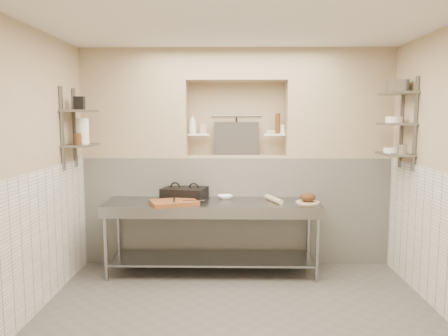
{
  "coord_description": "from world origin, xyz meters",
  "views": [
    {
      "loc": [
        -0.07,
        -4.05,
        1.92
      ],
      "look_at": [
        -0.15,
        0.9,
        1.35
      ],
      "focal_mm": 35.0,
      "sensor_mm": 36.0,
      "label": 1
    }
  ],
  "objects_px": {
    "cutting_board": "(174,203)",
    "bread_loaf": "(308,197)",
    "panini_press": "(185,193)",
    "jug_left": "(82,131)",
    "prep_table": "(212,223)",
    "mixing_bowl": "(225,197)",
    "rolling_pin": "(274,199)",
    "bottle_soap": "(192,124)",
    "bowl_alcove": "(271,132)"
  },
  "relations": [
    {
      "from": "mixing_bowl",
      "to": "rolling_pin",
      "type": "distance_m",
      "value": 0.62
    },
    {
      "from": "rolling_pin",
      "to": "bottle_soap",
      "type": "distance_m",
      "value": 1.48
    },
    {
      "from": "prep_table",
      "to": "bottle_soap",
      "type": "height_order",
      "value": "bottle_soap"
    },
    {
      "from": "cutting_board",
      "to": "jug_left",
      "type": "distance_m",
      "value": 1.38
    },
    {
      "from": "rolling_pin",
      "to": "jug_left",
      "type": "xyz_separation_m",
      "value": [
        -2.29,
        -0.08,
        0.83
      ]
    },
    {
      "from": "rolling_pin",
      "to": "bottle_soap",
      "type": "bearing_deg",
      "value": 152.7
    },
    {
      "from": "jug_left",
      "to": "bowl_alcove",
      "type": "bearing_deg",
      "value": 15.16
    },
    {
      "from": "prep_table",
      "to": "bottle_soap",
      "type": "xyz_separation_m",
      "value": [
        -0.28,
        0.55,
        1.2
      ]
    },
    {
      "from": "panini_press",
      "to": "bottle_soap",
      "type": "relative_size",
      "value": 2.31
    },
    {
      "from": "prep_table",
      "to": "panini_press",
      "type": "xyz_separation_m",
      "value": [
        -0.36,
        0.2,
        0.33
      ]
    },
    {
      "from": "cutting_board",
      "to": "jug_left",
      "type": "xyz_separation_m",
      "value": [
        -1.09,
        0.11,
        0.84
      ]
    },
    {
      "from": "mixing_bowl",
      "to": "rolling_pin",
      "type": "relative_size",
      "value": 0.47
    },
    {
      "from": "bottle_soap",
      "to": "jug_left",
      "type": "height_order",
      "value": "bottle_soap"
    },
    {
      "from": "rolling_pin",
      "to": "bottle_soap",
      "type": "xyz_separation_m",
      "value": [
        -1.03,
        0.53,
        0.91
      ]
    },
    {
      "from": "bread_loaf",
      "to": "bottle_soap",
      "type": "distance_m",
      "value": 1.78
    },
    {
      "from": "bowl_alcove",
      "to": "jug_left",
      "type": "height_order",
      "value": "jug_left"
    },
    {
      "from": "cutting_board",
      "to": "bottle_soap",
      "type": "relative_size",
      "value": 2.04
    },
    {
      "from": "panini_press",
      "to": "prep_table",
      "type": "bearing_deg",
      "value": -15.62
    },
    {
      "from": "cutting_board",
      "to": "bread_loaf",
      "type": "bearing_deg",
      "value": 4.45
    },
    {
      "from": "bottle_soap",
      "to": "bowl_alcove",
      "type": "distance_m",
      "value": 1.05
    },
    {
      "from": "mixing_bowl",
      "to": "jug_left",
      "type": "bearing_deg",
      "value": -170.98
    },
    {
      "from": "bowl_alcove",
      "to": "jug_left",
      "type": "bearing_deg",
      "value": -164.84
    },
    {
      "from": "mixing_bowl",
      "to": "jug_left",
      "type": "relative_size",
      "value": 0.64
    },
    {
      "from": "panini_press",
      "to": "bread_loaf",
      "type": "height_order",
      "value": "panini_press"
    },
    {
      "from": "prep_table",
      "to": "mixing_bowl",
      "type": "xyz_separation_m",
      "value": [
        0.16,
        0.21,
        0.28
      ]
    },
    {
      "from": "cutting_board",
      "to": "mixing_bowl",
      "type": "bearing_deg",
      "value": 31.84
    },
    {
      "from": "bread_loaf",
      "to": "jug_left",
      "type": "height_order",
      "value": "jug_left"
    },
    {
      "from": "prep_table",
      "to": "cutting_board",
      "type": "height_order",
      "value": "cutting_board"
    },
    {
      "from": "bread_loaf",
      "to": "mixing_bowl",
      "type": "bearing_deg",
      "value": 165.91
    },
    {
      "from": "rolling_pin",
      "to": "bowl_alcove",
      "type": "height_order",
      "value": "bowl_alcove"
    },
    {
      "from": "mixing_bowl",
      "to": "bread_loaf",
      "type": "bearing_deg",
      "value": -14.09
    },
    {
      "from": "cutting_board",
      "to": "rolling_pin",
      "type": "distance_m",
      "value": 1.21
    },
    {
      "from": "cutting_board",
      "to": "bowl_alcove",
      "type": "height_order",
      "value": "bowl_alcove"
    },
    {
      "from": "bread_loaf",
      "to": "bottle_soap",
      "type": "relative_size",
      "value": 0.73
    },
    {
      "from": "bottle_soap",
      "to": "cutting_board",
      "type": "bearing_deg",
      "value": -102.83
    },
    {
      "from": "mixing_bowl",
      "to": "rolling_pin",
      "type": "bearing_deg",
      "value": -17.42
    },
    {
      "from": "rolling_pin",
      "to": "jug_left",
      "type": "height_order",
      "value": "jug_left"
    },
    {
      "from": "cutting_board",
      "to": "rolling_pin",
      "type": "bearing_deg",
      "value": 8.98
    },
    {
      "from": "bowl_alcove",
      "to": "jug_left",
      "type": "distance_m",
      "value": 2.38
    },
    {
      "from": "mixing_bowl",
      "to": "bottle_soap",
      "type": "relative_size",
      "value": 0.74
    },
    {
      "from": "prep_table",
      "to": "mixing_bowl",
      "type": "height_order",
      "value": "mixing_bowl"
    },
    {
      "from": "prep_table",
      "to": "bowl_alcove",
      "type": "bearing_deg",
      "value": 36.34
    },
    {
      "from": "prep_table",
      "to": "panini_press",
      "type": "height_order",
      "value": "panini_press"
    },
    {
      "from": "panini_press",
      "to": "bowl_alcove",
      "type": "distance_m",
      "value": 1.4
    },
    {
      "from": "panini_press",
      "to": "jug_left",
      "type": "bearing_deg",
      "value": -153.98
    },
    {
      "from": "panini_press",
      "to": "bowl_alcove",
      "type": "height_order",
      "value": "bowl_alcove"
    },
    {
      "from": "jug_left",
      "to": "bottle_soap",
      "type": "bearing_deg",
      "value": 26.09
    },
    {
      "from": "mixing_bowl",
      "to": "cutting_board",
      "type": "bearing_deg",
      "value": -148.16
    },
    {
      "from": "bowl_alcove",
      "to": "rolling_pin",
      "type": "bearing_deg",
      "value": -90.98
    },
    {
      "from": "prep_table",
      "to": "bottle_soap",
      "type": "distance_m",
      "value": 1.35
    }
  ]
}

